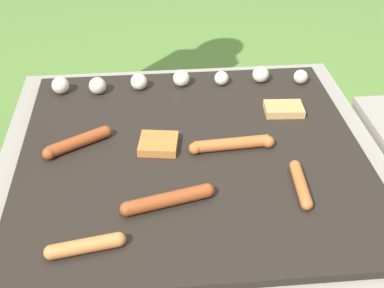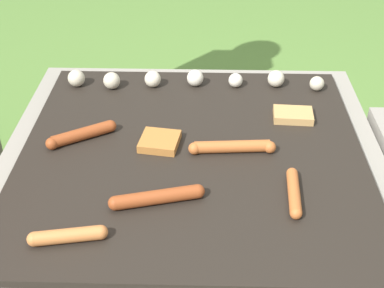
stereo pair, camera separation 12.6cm
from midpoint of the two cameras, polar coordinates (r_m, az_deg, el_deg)
The scene contains 10 objects.
ground_plane at distance 1.58m, azimuth -2.35°, elevation -14.47°, with size 14.00×14.00×0.00m, color #567F38.
grill at distance 1.42m, azimuth -2.57°, elevation -8.46°, with size 0.92×0.92×0.46m.
sausage_front_center at distance 1.26m, azimuth 1.45°, elevation -0.17°, with size 0.21×0.04×0.03m.
sausage_front_left at distance 1.11m, azimuth -5.83°, elevation -6.03°, with size 0.20×0.07×0.03m.
sausage_back_left at distance 1.32m, azimuth -14.77°, elevation 0.15°, with size 0.16×0.11×0.03m.
sausage_front_right at distance 1.04m, azimuth -14.78°, elevation -10.61°, with size 0.15×0.05×0.03m.
sausage_mid_left at distance 1.16m, azimuth 8.50°, elevation -4.38°, with size 0.03×0.16×0.03m.
bread_slice_left at distance 1.28m, azimuth -6.41°, elevation -0.07°, with size 0.10×0.10×0.02m.
bread_slice_right at distance 1.42m, azimuth 7.29°, elevation 3.65°, with size 0.10×0.08×0.02m.
mushroom_row at distance 1.53m, azimuth -4.63°, elevation 6.73°, with size 0.73×0.07×0.05m.
Camera 1 is at (-0.10, -1.03, 1.20)m, focal length 50.00 mm.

